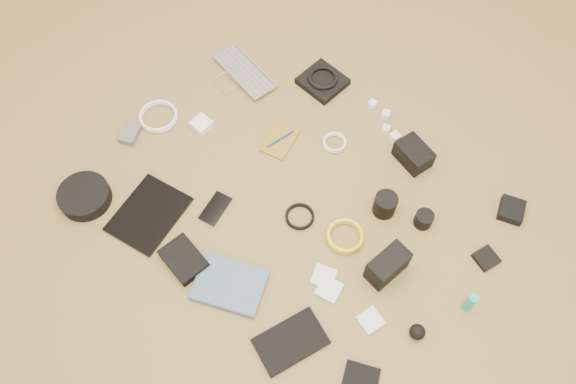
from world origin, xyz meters
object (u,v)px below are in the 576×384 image
Objects in this scene: headphone_case at (85,196)px; dslr_camera at (413,154)px; paperback at (221,309)px; phone at (215,208)px; laptop at (236,77)px; tablet at (149,214)px.

dslr_camera is at bearing 44.89° from headphone_case.
phone is at bearing 23.31° from paperback.
phone is 0.56× the size of paperback.
dslr_camera is 1.18m from headphone_case.
laptop is 1.13× the size of tablet.
tablet is at bearing -63.04° from laptop.
headphone_case is at bearing -116.27° from dslr_camera.
laptop is 2.24× the size of dslr_camera.
phone is (0.17, 0.16, -0.00)m from tablet.
tablet is 2.09× the size of phone.
laptop is 0.95m from paperback.
dslr_camera is 0.58× the size of paperback.
headphone_case is at bearing -156.00° from phone.
headphone_case reaches higher than tablet.
phone is (-0.45, -0.59, -0.03)m from dslr_camera.
headphone_case is at bearing 68.32° from paperback.
headphone_case is (-0.22, -0.09, 0.02)m from tablet.
tablet is at bearing 55.62° from paperback.
phone is 0.46m from headphone_case.
tablet is at bearing 21.91° from headphone_case.
laptop is at bearing 95.87° from tablet.
laptop is at bearing 84.13° from headphone_case.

